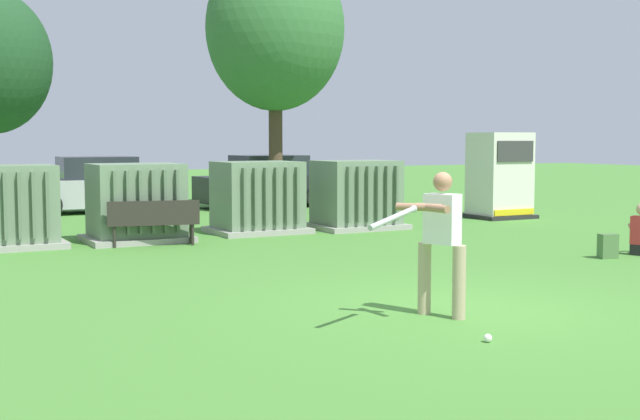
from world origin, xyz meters
TOP-DOWN VIEW (x-y plane):
  - ground_plane at (0.00, 0.00)m, footprint 96.00×96.00m
  - transformer_west at (-4.21, 9.06)m, footprint 2.10×1.70m
  - transformer_mid_west at (-1.68, 8.88)m, footprint 2.10×1.70m
  - transformer_mid_east at (1.21, 9.21)m, footprint 2.10×1.70m
  - transformer_east at (3.64, 8.93)m, footprint 2.10×1.70m
  - generator_enclosure at (8.44, 9.49)m, footprint 1.60×1.40m
  - park_bench at (-1.60, 7.92)m, footprint 1.84×0.75m
  - batter at (-0.53, -0.21)m, footprint 1.56×0.91m
  - sports_ball at (-0.82, -1.48)m, footprint 0.09×0.09m
  - backpack at (5.09, 2.49)m, footprint 0.36×0.32m
  - tree_center_left at (4.09, 14.47)m, footprint 4.08×4.08m
  - parked_car_leftmost at (-0.89, 16.29)m, footprint 4.25×2.02m
  - parked_car_left_of_center at (4.36, 15.81)m, footprint 4.26×2.05m

SIDE VIEW (x-z plane):
  - ground_plane at x=0.00m, z-range 0.00..0.00m
  - sports_ball at x=-0.82m, z-range 0.00..0.09m
  - backpack at x=5.09m, z-range -0.01..0.43m
  - park_bench at x=-1.60m, z-range 0.08..0.99m
  - parked_car_leftmost at x=-0.89m, z-range -0.06..1.56m
  - parked_car_left_of_center at x=4.36m, z-range -0.06..1.56m
  - transformer_west at x=-4.21m, z-range -0.02..1.60m
  - transformer_mid_west at x=-1.68m, z-range -0.02..1.60m
  - transformer_mid_east at x=1.21m, z-range -0.02..1.60m
  - transformer_east at x=3.64m, z-range -0.02..1.60m
  - batter at x=-0.53m, z-range 0.11..1.85m
  - generator_enclosure at x=8.44m, z-range -0.01..2.29m
  - tree_center_left at x=4.09m, z-range 1.45..9.24m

